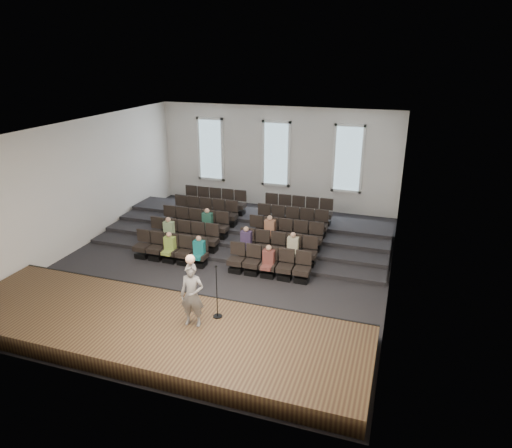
{
  "coord_description": "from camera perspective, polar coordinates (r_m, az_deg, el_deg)",
  "views": [
    {
      "loc": [
        6.05,
        -14.34,
        7.43
      ],
      "look_at": [
        1.11,
        0.5,
        1.48
      ],
      "focal_mm": 32.0,
      "sensor_mm": 36.0,
      "label": 1
    }
  ],
  "objects": [
    {
      "name": "mic_stand",
      "position": [
        12.77,
        -4.88,
        -9.65
      ],
      "size": [
        0.27,
        0.27,
        1.59
      ],
      "color": "black",
      "rests_on": "stage"
    },
    {
      "name": "ground",
      "position": [
        17.25,
        -4.03,
        -4.76
      ],
      "size": [
        14.0,
        14.0,
        0.0
      ],
      "primitive_type": "plane",
      "color": "black",
      "rests_on": "ground"
    },
    {
      "name": "ceiling",
      "position": [
        15.75,
        -4.5,
        11.92
      ],
      "size": [
        12.0,
        14.0,
        0.02
      ],
      "primitive_type": "cube",
      "color": "white",
      "rests_on": "ground"
    },
    {
      "name": "windows",
      "position": [
        22.63,
        2.53,
        8.74
      ],
      "size": [
        8.44,
        0.1,
        3.24
      ],
      "color": "white",
      "rests_on": "wall_back"
    },
    {
      "name": "wall_left",
      "position": [
        19.38,
        -20.99,
        4.69
      ],
      "size": [
        0.04,
        14.0,
        5.0
      ],
      "primitive_type": "cube",
      "color": "silver",
      "rests_on": "ground"
    },
    {
      "name": "stage_lip",
      "position": [
        14.47,
        -9.11,
        -9.23
      ],
      "size": [
        11.8,
        0.06,
        0.52
      ],
      "primitive_type": "cube",
      "color": "black",
      "rests_on": "ground"
    },
    {
      "name": "wall_right",
      "position": [
        15.16,
        17.28,
        0.87
      ],
      "size": [
        0.04,
        14.0,
        5.0
      ],
      "primitive_type": "cube",
      "color": "silver",
      "rests_on": "ground"
    },
    {
      "name": "stage",
      "position": [
        13.17,
        -12.68,
        -12.79
      ],
      "size": [
        11.8,
        3.6,
        0.5
      ],
      "primitive_type": "cube",
      "color": "#4C3A20",
      "rests_on": "ground"
    },
    {
      "name": "audience",
      "position": [
        17.18,
        -3.7,
        -1.88
      ],
      "size": [
        5.45,
        2.64,
        1.1
      ],
      "color": "#89A843",
      "rests_on": "seating_rows"
    },
    {
      "name": "wall_back",
      "position": [
        22.74,
        2.57,
        8.28
      ],
      "size": [
        12.0,
        0.04,
        5.0
      ],
      "primitive_type": "cube",
      "color": "silver",
      "rests_on": "ground"
    },
    {
      "name": "wall_front",
      "position": [
        10.7,
        -18.86,
        -7.85
      ],
      "size": [
        12.0,
        0.04,
        5.0
      ],
      "primitive_type": "cube",
      "color": "silver",
      "rests_on": "ground"
    },
    {
      "name": "seating_rows",
      "position": [
        18.28,
        -2.26,
        -0.86
      ],
      "size": [
        6.8,
        4.7,
        1.67
      ],
      "color": "black",
      "rests_on": "ground"
    },
    {
      "name": "risers",
      "position": [
        19.89,
        -0.59,
        -0.51
      ],
      "size": [
        11.8,
        4.8,
        0.6
      ],
      "color": "black",
      "rests_on": "ground"
    },
    {
      "name": "speaker",
      "position": [
        12.31,
        -7.98,
        -8.8
      ],
      "size": [
        0.69,
        0.49,
        1.78
      ],
      "primitive_type": "imported",
      "rotation": [
        0.0,
        0.0,
        0.11
      ],
      "color": "slate",
      "rests_on": "stage"
    }
  ]
}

